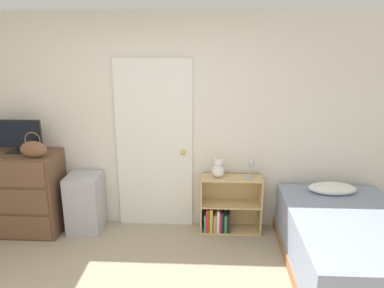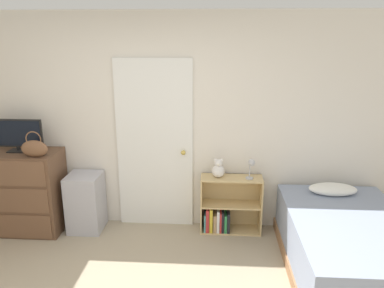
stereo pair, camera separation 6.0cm
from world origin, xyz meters
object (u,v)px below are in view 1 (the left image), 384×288
dresser (22,193)px  bookshelf (225,210)px  desk_lamp (251,165)px  bed (349,246)px  tv (15,135)px  teddy_bear (218,169)px  storage_bin (85,203)px  handbag (34,149)px

dresser → bookshelf: 2.42m
bookshelf → desk_lamp: desk_lamp is taller
bookshelf → bed: 1.42m
tv → bed: size_ratio=0.33×
dresser → teddy_bear: 2.34m
dresser → teddy_bear: dresser is taller
bookshelf → dresser: bearing=-177.0°
storage_bin → teddy_bear: (1.58, 0.07, 0.43)m
storage_bin → bed: size_ratio=0.38×
dresser → tv: tv is taller
storage_bin → tv: bearing=-178.0°
dresser → desk_lamp: size_ratio=4.08×
handbag → storage_bin: 0.89m
tv → handbag: size_ratio=2.05×
dresser → bed: bearing=-10.3°
handbag → bed: size_ratio=0.16×
tv → storage_bin: bearing=2.0°
bookshelf → teddy_bear: 0.53m
desk_lamp → tv: bearing=-178.8°
handbag → desk_lamp: (2.40, 0.24, -0.23)m
desk_lamp → teddy_bear: bearing=174.5°
tv → storage_bin: size_ratio=0.88×
handbag → teddy_bear: 2.07m
desk_lamp → handbag: bearing=-174.2°
tv → teddy_bear: tv is taller
storage_bin → handbag: bearing=-154.3°
storage_bin → bed: 2.95m
storage_bin → bookshelf: 1.68m
dresser → tv: bearing=92.2°
handbag → desk_lamp: bearing=5.8°
storage_bin → teddy_bear: size_ratio=3.07×
teddy_bear → tv: bearing=-177.7°
dresser → tv: size_ratio=1.61×
teddy_bear → desk_lamp: size_ratio=0.94×
tv → storage_bin: 1.11m
tv → dresser: bearing=-87.8°
tv → handbag: 0.36m
desk_lamp → bed: 1.30m
tv → bed: 3.77m
handbag → teddy_bear: bearing=7.9°
dresser → bookshelf: (2.41, 0.13, -0.23)m
tv → teddy_bear: size_ratio=2.70×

